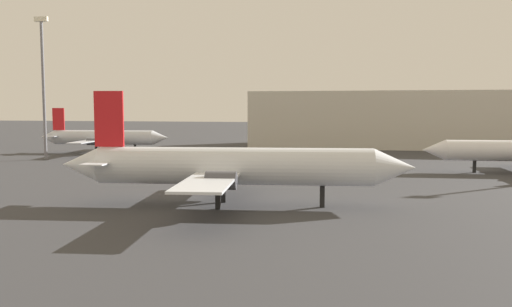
# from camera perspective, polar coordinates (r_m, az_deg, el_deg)

# --- Properties ---
(airplane_distant) EXTENTS (32.11, 24.51, 10.34)m
(airplane_distant) POSITION_cam_1_polar(r_m,az_deg,el_deg) (47.02, -2.65, -1.38)
(airplane_distant) COLOR silver
(airplane_distant) RESTS_ON ground_plane
(airplane_far_right) EXTENTS (25.63, 22.93, 8.72)m
(airplane_far_right) POSITION_cam_1_polar(r_m,az_deg,el_deg) (105.85, -16.33, 1.69)
(airplane_far_right) COLOR silver
(airplane_far_right) RESTS_ON ground_plane
(light_mast_left) EXTENTS (2.40, 0.50, 23.91)m
(light_mast_left) POSITION_cam_1_polar(r_m,az_deg,el_deg) (95.98, -22.12, 7.31)
(light_mast_left) COLOR slate
(light_mast_left) RESTS_ON ground_plane
(terminal_building) EXTENTS (76.69, 20.84, 12.29)m
(terminal_building) POSITION_cam_1_polar(r_m,az_deg,el_deg) (122.07, 18.09, 3.53)
(terminal_building) COLOR beige
(terminal_building) RESTS_ON ground_plane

